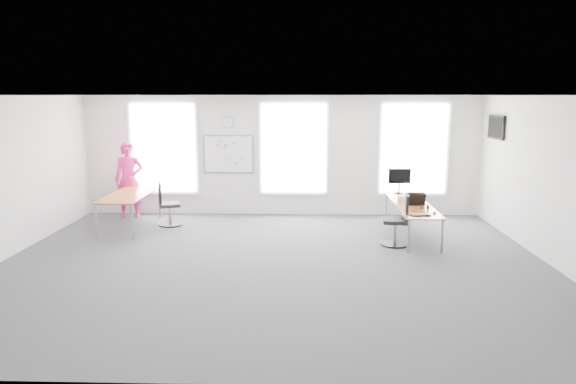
{
  "coord_description": "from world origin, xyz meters",
  "views": [
    {
      "loc": [
        0.54,
        -8.92,
        2.99
      ],
      "look_at": [
        0.24,
        1.2,
        1.1
      ],
      "focal_mm": 32.0,
      "sensor_mm": 36.0,
      "label": 1
    }
  ],
  "objects_px": {
    "person": "(129,180)",
    "keyboard": "(420,215)",
    "desk_right": "(411,206)",
    "desk_left": "(130,196)",
    "headphones": "(424,207)",
    "monitor": "(399,179)",
    "chair_left": "(167,207)",
    "chair_right": "(398,223)"
  },
  "relations": [
    {
      "from": "person",
      "to": "monitor",
      "type": "relative_size",
      "value": 3.15
    },
    {
      "from": "person",
      "to": "keyboard",
      "type": "relative_size",
      "value": 4.78
    },
    {
      "from": "person",
      "to": "monitor",
      "type": "xyz_separation_m",
      "value": [
        6.64,
        -0.27,
        0.11
      ]
    },
    {
      "from": "chair_right",
      "to": "chair_left",
      "type": "relative_size",
      "value": 1.04
    },
    {
      "from": "chair_left",
      "to": "monitor",
      "type": "distance_m",
      "value": 5.55
    },
    {
      "from": "desk_right",
      "to": "chair_right",
      "type": "bearing_deg",
      "value": -117.28
    },
    {
      "from": "desk_left",
      "to": "person",
      "type": "xyz_separation_m",
      "value": [
        -0.36,
        1.05,
        0.22
      ]
    },
    {
      "from": "chair_right",
      "to": "monitor",
      "type": "xyz_separation_m",
      "value": [
        0.38,
        2.04,
        0.59
      ]
    },
    {
      "from": "person",
      "to": "headphones",
      "type": "xyz_separation_m",
      "value": [
        6.85,
        -2.01,
        -0.21
      ]
    },
    {
      "from": "desk_left",
      "to": "headphones",
      "type": "relative_size",
      "value": 13.03
    },
    {
      "from": "keyboard",
      "to": "person",
      "type": "bearing_deg",
      "value": 142.52
    },
    {
      "from": "desk_right",
      "to": "desk_left",
      "type": "relative_size",
      "value": 1.3
    },
    {
      "from": "chair_right",
      "to": "person",
      "type": "relative_size",
      "value": 0.56
    },
    {
      "from": "chair_right",
      "to": "keyboard",
      "type": "height_order",
      "value": "chair_right"
    },
    {
      "from": "keyboard",
      "to": "headphones",
      "type": "relative_size",
      "value": 2.36
    },
    {
      "from": "headphones",
      "to": "monitor",
      "type": "distance_m",
      "value": 1.79
    },
    {
      "from": "chair_left",
      "to": "desk_right",
      "type": "bearing_deg",
      "value": -113.85
    },
    {
      "from": "chair_right",
      "to": "headphones",
      "type": "bearing_deg",
      "value": 124.7
    },
    {
      "from": "chair_left",
      "to": "keyboard",
      "type": "relative_size",
      "value": 2.57
    },
    {
      "from": "desk_left",
      "to": "headphones",
      "type": "bearing_deg",
      "value": -8.45
    },
    {
      "from": "desk_right",
      "to": "chair_left",
      "type": "relative_size",
      "value": 2.78
    },
    {
      "from": "desk_right",
      "to": "headphones",
      "type": "distance_m",
      "value": 0.57
    },
    {
      "from": "desk_left",
      "to": "monitor",
      "type": "relative_size",
      "value": 3.64
    },
    {
      "from": "desk_left",
      "to": "monitor",
      "type": "bearing_deg",
      "value": 7.1
    },
    {
      "from": "chair_left",
      "to": "monitor",
      "type": "xyz_separation_m",
      "value": [
        5.49,
        0.55,
        0.61
      ]
    },
    {
      "from": "person",
      "to": "keyboard",
      "type": "height_order",
      "value": "person"
    },
    {
      "from": "keyboard",
      "to": "headphones",
      "type": "distance_m",
      "value": 0.65
    },
    {
      "from": "desk_right",
      "to": "chair_right",
      "type": "distance_m",
      "value": 0.96
    },
    {
      "from": "desk_right",
      "to": "keyboard",
      "type": "distance_m",
      "value": 1.15
    },
    {
      "from": "headphones",
      "to": "chair_right",
      "type": "bearing_deg",
      "value": -158.81
    },
    {
      "from": "desk_left",
      "to": "keyboard",
      "type": "height_order",
      "value": "desk_left"
    },
    {
      "from": "desk_left",
      "to": "person",
      "type": "bearing_deg",
      "value": 109.16
    },
    {
      "from": "chair_left",
      "to": "desk_left",
      "type": "bearing_deg",
      "value": 89.33
    },
    {
      "from": "headphones",
      "to": "desk_left",
      "type": "bearing_deg",
      "value": 165.7
    },
    {
      "from": "desk_right",
      "to": "monitor",
      "type": "bearing_deg",
      "value": 92.58
    },
    {
      "from": "desk_right",
      "to": "headphones",
      "type": "xyz_separation_m",
      "value": [
        0.15,
        -0.54,
        0.09
      ]
    },
    {
      "from": "chair_right",
      "to": "chair_left",
      "type": "xyz_separation_m",
      "value": [
        -5.12,
        1.49,
        -0.02
      ]
    },
    {
      "from": "desk_left",
      "to": "chair_right",
      "type": "bearing_deg",
      "value": -12.06
    },
    {
      "from": "desk_right",
      "to": "desk_left",
      "type": "distance_m",
      "value": 6.35
    },
    {
      "from": "desk_right",
      "to": "desk_left",
      "type": "xyz_separation_m",
      "value": [
        -6.33,
        0.43,
        0.09
      ]
    },
    {
      "from": "keyboard",
      "to": "headphones",
      "type": "bearing_deg",
      "value": 54.51
    },
    {
      "from": "desk_left",
      "to": "monitor",
      "type": "xyz_separation_m",
      "value": [
        6.28,
        0.78,
        0.32
      ]
    }
  ]
}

